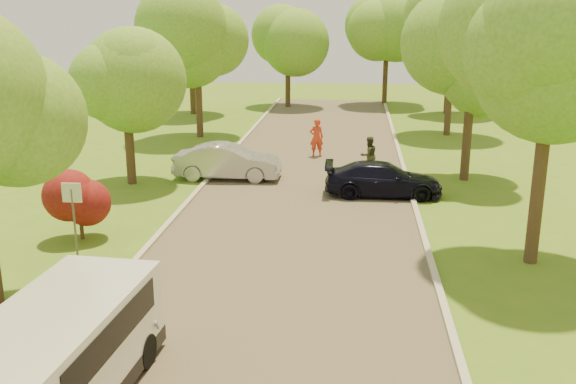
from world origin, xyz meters
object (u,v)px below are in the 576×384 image
at_px(street_sign, 73,204).
at_px(person_olive, 369,155).
at_px(person_striped, 317,138).
at_px(skateboarder, 131,315).
at_px(longboard, 134,353).
at_px(silver_sedan, 228,162).
at_px(minivan, 56,360).
at_px(dark_sedan, 383,179).

bearing_deg(street_sign, person_olive, 51.92).
bearing_deg(person_olive, person_striped, -83.96).
relative_size(skateboarder, person_olive, 1.03).
bearing_deg(longboard, skateboarder, 87.85).
bearing_deg(silver_sedan, longboard, -176.65).
xyz_separation_m(silver_sedan, person_olive, (5.79, 1.45, 0.08)).
height_order(street_sign, person_striped, street_sign).
distance_m(skateboarder, person_olive, 16.42).
bearing_deg(street_sign, minivan, -68.52).
relative_size(dark_sedan, person_olive, 2.71).
bearing_deg(street_sign, dark_sedan, 39.60).
bearing_deg(street_sign, skateboarder, -56.32).
height_order(silver_sedan, longboard, silver_sedan).
xyz_separation_m(longboard, person_striped, (2.48, 18.85, 0.82)).
height_order(silver_sedan, skateboarder, skateboarder).
distance_m(minivan, dark_sedan, 15.46).
xyz_separation_m(skateboarder, person_olive, (4.90, 15.67, -0.14)).
relative_size(minivan, silver_sedan, 1.19).
height_order(street_sign, minivan, street_sign).
relative_size(skateboarder, person_striped, 0.91).
distance_m(minivan, longboard, 2.19).
distance_m(dark_sedan, skateboarder, 13.48).
bearing_deg(dark_sedan, person_olive, 7.61).
bearing_deg(person_striped, skateboarder, 68.59).
bearing_deg(person_olive, longboard, 41.47).
bearing_deg(person_olive, skateboarder, 41.47).
xyz_separation_m(dark_sedan, longboard, (-5.38, -12.35, -0.54)).
relative_size(silver_sedan, person_striped, 2.40).
xyz_separation_m(dark_sedan, person_striped, (-2.90, 6.49, 0.28)).
relative_size(dark_sedan, person_striped, 2.40).
distance_m(silver_sedan, person_olive, 5.97).
bearing_deg(dark_sedan, silver_sedan, 72.72).
xyz_separation_m(minivan, dark_sedan, (6.03, 14.23, -0.37)).
distance_m(silver_sedan, dark_sedan, 6.55).
bearing_deg(person_striped, street_sign, 52.96).
height_order(street_sign, person_olive, street_sign).
relative_size(silver_sedan, longboard, 5.08).
distance_m(street_sign, dark_sedan, 11.43).
bearing_deg(dark_sedan, skateboarder, 155.73).
bearing_deg(person_olive, silver_sedan, -17.09).
distance_m(street_sign, silver_sedan, 9.50).
distance_m(longboard, skateboarder, 0.85).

